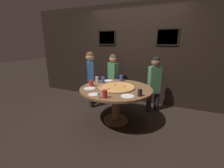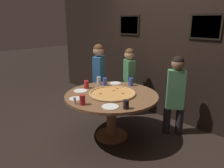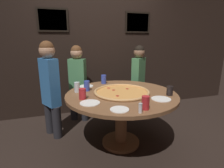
{
  "view_description": "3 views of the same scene",
  "coord_description": "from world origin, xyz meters",
  "px_view_note": "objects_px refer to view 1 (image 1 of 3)",
  "views": [
    {
      "loc": [
        1.07,
        -2.68,
        1.63
      ],
      "look_at": [
        -0.05,
        -0.09,
        0.84
      ],
      "focal_mm": 24.0,
      "sensor_mm": 36.0,
      "label": 1
    },
    {
      "loc": [
        2.32,
        -2.24,
        1.86
      ],
      "look_at": [
        0.0,
        0.01,
        0.9
      ],
      "focal_mm": 35.0,
      "sensor_mm": 36.0,
      "label": 2
    },
    {
      "loc": [
        -0.77,
        -2.06,
        1.42
      ],
      "look_at": [
        -0.1,
        0.09,
        0.85
      ],
      "focal_mm": 28.0,
      "sensor_mm": 36.0,
      "label": 3
    }
  ],
  "objects_px": {
    "drink_cup_beside_pizza": "(105,94)",
    "white_plate_far_back": "(128,96)",
    "condiment_shaker": "(98,96)",
    "diner_far_left": "(154,81)",
    "drink_cup_far_right": "(121,78)",
    "diner_side_left": "(113,76)",
    "drink_cup_by_shaker": "(140,93)",
    "white_plate_near_front": "(108,81)",
    "drink_cup_centre_back": "(97,80)",
    "drink_cup_near_left": "(91,83)",
    "diner_centre_back": "(91,76)",
    "white_plate_right_side": "(94,94)",
    "dining_table": "(116,95)",
    "drink_cup_front_edge": "(103,80)",
    "giant_pizza": "(117,87)",
    "white_plate_beside_cup": "(90,88)"
  },
  "relations": [
    {
      "from": "drink_cup_beside_pizza",
      "to": "white_plate_right_side",
      "type": "height_order",
      "value": "drink_cup_beside_pizza"
    },
    {
      "from": "drink_cup_front_edge",
      "to": "white_plate_near_front",
      "type": "height_order",
      "value": "drink_cup_front_edge"
    },
    {
      "from": "diner_centre_back",
      "to": "drink_cup_far_right",
      "type": "bearing_deg",
      "value": -116.44
    },
    {
      "from": "drink_cup_front_edge",
      "to": "white_plate_right_side",
      "type": "relative_size",
      "value": 0.72
    },
    {
      "from": "drink_cup_near_left",
      "to": "white_plate_far_back",
      "type": "height_order",
      "value": "drink_cup_near_left"
    },
    {
      "from": "giant_pizza",
      "to": "drink_cup_front_edge",
      "type": "height_order",
      "value": "drink_cup_front_edge"
    },
    {
      "from": "drink_cup_front_edge",
      "to": "white_plate_right_side",
      "type": "xyz_separation_m",
      "value": [
        0.2,
        -0.77,
        -0.07
      ]
    },
    {
      "from": "white_plate_beside_cup",
      "to": "diner_side_left",
      "type": "distance_m",
      "value": 1.18
    },
    {
      "from": "drink_cup_centre_back",
      "to": "condiment_shaker",
      "type": "relative_size",
      "value": 1.41
    },
    {
      "from": "drink_cup_by_shaker",
      "to": "white_plate_near_front",
      "type": "xyz_separation_m",
      "value": [
        -0.94,
        0.74,
        -0.06
      ]
    },
    {
      "from": "drink_cup_by_shaker",
      "to": "drink_cup_front_edge",
      "type": "relative_size",
      "value": 0.85
    },
    {
      "from": "drink_cup_beside_pizza",
      "to": "drink_cup_far_right",
      "type": "distance_m",
      "value": 1.16
    },
    {
      "from": "giant_pizza",
      "to": "dining_table",
      "type": "bearing_deg",
      "value": -127.47
    },
    {
      "from": "condiment_shaker",
      "to": "diner_centre_back",
      "type": "distance_m",
      "value": 1.45
    },
    {
      "from": "drink_cup_beside_pizza",
      "to": "condiment_shaker",
      "type": "height_order",
      "value": "drink_cup_beside_pizza"
    },
    {
      "from": "drink_cup_centre_back",
      "to": "white_plate_near_front",
      "type": "bearing_deg",
      "value": 57.44
    },
    {
      "from": "drink_cup_near_left",
      "to": "white_plate_right_side",
      "type": "relative_size",
      "value": 0.67
    },
    {
      "from": "drink_cup_beside_pizza",
      "to": "white_plate_right_side",
      "type": "relative_size",
      "value": 0.72
    },
    {
      "from": "white_plate_beside_cup",
      "to": "drink_cup_near_left",
      "type": "bearing_deg",
      "value": 109.06
    },
    {
      "from": "drink_cup_front_edge",
      "to": "white_plate_far_back",
      "type": "xyz_separation_m",
      "value": [
        0.78,
        -0.61,
        -0.07
      ]
    },
    {
      "from": "drink_cup_centre_back",
      "to": "white_plate_right_side",
      "type": "relative_size",
      "value": 0.71
    },
    {
      "from": "white_plate_right_side",
      "to": "diner_side_left",
      "type": "height_order",
      "value": "diner_side_left"
    },
    {
      "from": "drink_cup_far_right",
      "to": "diner_side_left",
      "type": "bearing_deg",
      "value": 135.23
    },
    {
      "from": "white_plate_far_back",
      "to": "diner_side_left",
      "type": "distance_m",
      "value": 1.54
    },
    {
      "from": "giant_pizza",
      "to": "drink_cup_far_right",
      "type": "bearing_deg",
      "value": 100.35
    },
    {
      "from": "drink_cup_near_left",
      "to": "drink_cup_far_right",
      "type": "xyz_separation_m",
      "value": [
        0.43,
        0.65,
        0.0
      ]
    },
    {
      "from": "diner_far_left",
      "to": "white_plate_right_side",
      "type": "bearing_deg",
      "value": 20.15
    },
    {
      "from": "drink_cup_beside_pizza",
      "to": "diner_centre_back",
      "type": "distance_m",
      "value": 1.45
    },
    {
      "from": "drink_cup_centre_back",
      "to": "white_plate_far_back",
      "type": "height_order",
      "value": "drink_cup_centre_back"
    },
    {
      "from": "drink_cup_beside_pizza",
      "to": "white_plate_far_back",
      "type": "bearing_deg",
      "value": 34.05
    },
    {
      "from": "diner_far_left",
      "to": "drink_cup_far_right",
      "type": "bearing_deg",
      "value": -18.17
    },
    {
      "from": "drink_cup_near_left",
      "to": "drink_cup_centre_back",
      "type": "xyz_separation_m",
      "value": [
        -0.03,
        0.3,
        0.0
      ]
    },
    {
      "from": "drink_cup_near_left",
      "to": "drink_cup_far_right",
      "type": "distance_m",
      "value": 0.78
    },
    {
      "from": "drink_cup_far_right",
      "to": "condiment_shaker",
      "type": "xyz_separation_m",
      "value": [
        0.04,
        -1.22,
        -0.02
      ]
    },
    {
      "from": "drink_cup_beside_pizza",
      "to": "drink_cup_front_edge",
      "type": "height_order",
      "value": "same"
    },
    {
      "from": "drink_cup_beside_pizza",
      "to": "drink_cup_front_edge",
      "type": "xyz_separation_m",
      "value": [
        -0.45,
        0.83,
        0.0
      ]
    },
    {
      "from": "giant_pizza",
      "to": "drink_cup_centre_back",
      "type": "distance_m",
      "value": 0.6
    },
    {
      "from": "dining_table",
      "to": "drink_cup_by_shaker",
      "type": "bearing_deg",
      "value": -25.93
    },
    {
      "from": "drink_cup_beside_pizza",
      "to": "diner_centre_back",
      "type": "relative_size",
      "value": 0.1
    },
    {
      "from": "white_plate_right_side",
      "to": "dining_table",
      "type": "bearing_deg",
      "value": 67.96
    },
    {
      "from": "drink_cup_by_shaker",
      "to": "drink_cup_centre_back",
      "type": "xyz_separation_m",
      "value": [
        -1.1,
        0.48,
        0.01
      ]
    },
    {
      "from": "drink_cup_centre_back",
      "to": "drink_cup_beside_pizza",
      "type": "relative_size",
      "value": 0.99
    },
    {
      "from": "drink_cup_centre_back",
      "to": "white_plate_far_back",
      "type": "bearing_deg",
      "value": -32.62
    },
    {
      "from": "drink_cup_by_shaker",
      "to": "diner_centre_back",
      "type": "distance_m",
      "value": 1.65
    },
    {
      "from": "drink_cup_front_edge",
      "to": "diner_far_left",
      "type": "relative_size",
      "value": 0.1
    },
    {
      "from": "white_plate_right_side",
      "to": "diner_far_left",
      "type": "distance_m",
      "value": 1.59
    },
    {
      "from": "drink_cup_beside_pizza",
      "to": "condiment_shaker",
      "type": "xyz_separation_m",
      "value": [
        -0.09,
        -0.07,
        -0.02
      ]
    },
    {
      "from": "drink_cup_by_shaker",
      "to": "drink_cup_far_right",
      "type": "xyz_separation_m",
      "value": [
        -0.64,
        0.83,
        0.01
      ]
    },
    {
      "from": "dining_table",
      "to": "drink_cup_near_left",
      "type": "relative_size",
      "value": 11.29
    },
    {
      "from": "condiment_shaker",
      "to": "diner_far_left",
      "type": "bearing_deg",
      "value": 65.15
    }
  ]
}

